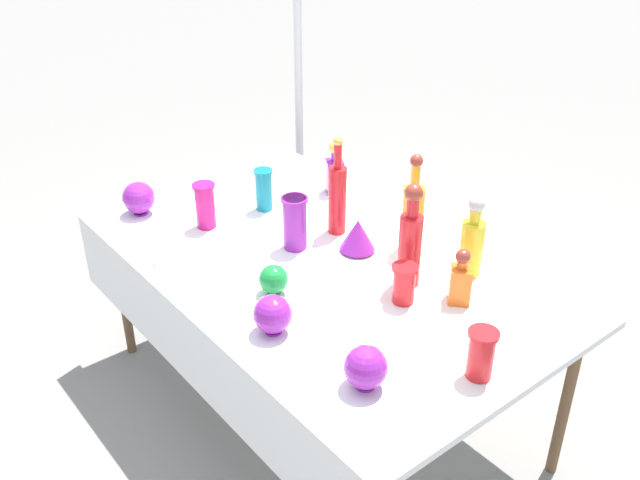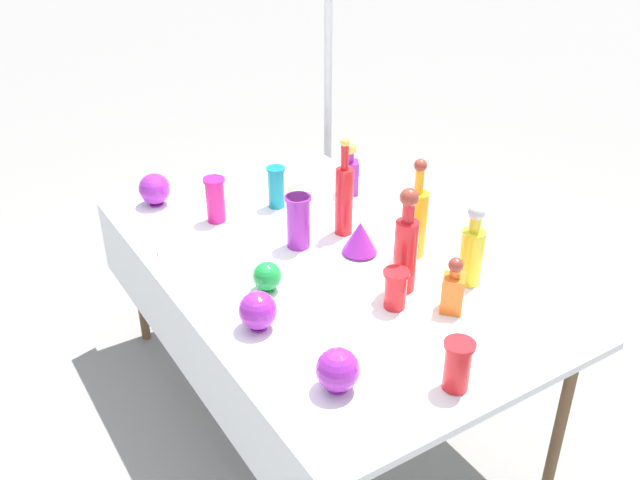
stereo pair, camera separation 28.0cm
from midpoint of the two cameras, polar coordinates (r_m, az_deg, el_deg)
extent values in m
plane|color=gray|center=(3.32, 2.48, -13.04)|extent=(40.00, 40.00, 0.00)
cube|color=white|center=(2.86, 2.80, -2.08)|extent=(1.97, 1.19, 0.03)
cube|color=white|center=(2.71, -7.85, -8.46)|extent=(1.97, 0.01, 0.34)
cylinder|color=brown|center=(3.55, -12.22, -3.05)|extent=(0.04, 0.04, 0.73)
cylinder|color=brown|center=(3.93, 1.25, 1.09)|extent=(0.04, 0.04, 0.73)
cylinder|color=brown|center=(2.90, 21.45, -13.49)|extent=(0.04, 0.04, 0.73)
cylinder|color=yellow|center=(2.76, 14.86, -1.44)|extent=(0.09, 0.09, 0.22)
cylinder|color=yellow|center=(2.69, 15.25, 1.14)|extent=(0.04, 0.04, 0.06)
sphere|color=#B2B2B7|center=(2.67, 15.39, 2.07)|extent=(0.06, 0.06, 0.06)
cylinder|color=orange|center=(2.88, 10.46, 1.19)|extent=(0.09, 0.09, 0.27)
cylinder|color=orange|center=(2.80, 10.82, 4.58)|extent=(0.03, 0.03, 0.10)
sphere|color=maroon|center=(2.77, 10.95, 5.82)|extent=(0.05, 0.05, 0.05)
cylinder|color=red|center=(2.65, 9.86, -1.36)|extent=(0.09, 0.09, 0.29)
cylinder|color=red|center=(2.56, 10.21, 2.11)|extent=(0.05, 0.05, 0.08)
sphere|color=maroon|center=(2.54, 10.32, 3.29)|extent=(0.07, 0.07, 0.07)
cylinder|color=red|center=(3.00, 4.61, 3.01)|extent=(0.08, 0.08, 0.30)
cylinder|color=red|center=(2.91, 4.77, 6.55)|extent=(0.03, 0.03, 0.11)
sphere|color=gold|center=(2.88, 4.83, 7.75)|extent=(0.04, 0.04, 0.04)
cube|color=purple|center=(3.37, 4.79, 4.93)|extent=(0.10, 0.10, 0.16)
cylinder|color=purple|center=(3.33, 4.87, 6.59)|extent=(0.03, 0.03, 0.05)
sphere|color=gold|center=(3.31, 4.90, 7.25)|extent=(0.06, 0.06, 0.06)
cube|color=orange|center=(2.61, 13.63, -4.29)|extent=(0.11, 0.11, 0.14)
cylinder|color=orange|center=(2.56, 13.86, -2.67)|extent=(0.04, 0.04, 0.03)
sphere|color=maroon|center=(2.54, 13.95, -2.04)|extent=(0.06, 0.06, 0.06)
cylinder|color=teal|center=(3.23, -1.05, 4.19)|extent=(0.08, 0.08, 0.19)
cylinder|color=teal|center=(3.19, -1.06, 5.66)|extent=(0.09, 0.09, 0.01)
cylinder|color=red|center=(2.27, 14.49, -9.83)|extent=(0.08, 0.08, 0.17)
cylinder|color=red|center=(2.22, 14.75, -8.24)|extent=(0.10, 0.10, 0.01)
cylinder|color=purple|center=(2.90, 1.01, 1.41)|extent=(0.10, 0.10, 0.23)
cylinder|color=purple|center=(2.85, 1.03, 3.32)|extent=(0.11, 0.11, 0.01)
cylinder|color=#C61972|center=(3.12, -5.84, 3.14)|extent=(0.08, 0.08, 0.20)
cylinder|color=#C61972|center=(3.08, -5.93, 4.73)|extent=(0.10, 0.10, 0.01)
cylinder|color=red|center=(2.58, 9.17, -4.01)|extent=(0.08, 0.08, 0.15)
cylinder|color=red|center=(2.54, 9.30, -2.72)|extent=(0.10, 0.10, 0.01)
cylinder|color=purple|center=(2.92, 5.94, -1.04)|extent=(0.08, 0.08, 0.01)
cone|color=purple|center=(2.88, 6.01, 0.18)|extent=(0.15, 0.15, 0.13)
cylinder|color=purple|center=(3.34, -10.64, 2.81)|extent=(0.06, 0.06, 0.01)
sphere|color=purple|center=(3.31, -10.76, 3.97)|extent=(0.14, 0.14, 0.14)
cylinder|color=#198C38|center=(2.68, -1.22, -4.06)|extent=(0.05, 0.05, 0.01)
sphere|color=#198C38|center=(2.64, -1.23, -3.00)|extent=(0.11, 0.11, 0.11)
cylinder|color=purple|center=(2.25, 5.05, -11.83)|extent=(0.06, 0.06, 0.01)
sphere|color=purple|center=(2.21, 5.13, -10.42)|extent=(0.14, 0.14, 0.14)
cylinder|color=purple|center=(2.49, -1.70, -7.09)|extent=(0.06, 0.06, 0.01)
sphere|color=purple|center=(2.44, -1.73, -5.75)|extent=(0.14, 0.14, 0.14)
cube|color=white|center=(2.93, -10.11, -0.95)|extent=(0.06, 0.03, 0.04)
cylinder|color=silver|center=(3.99, 2.73, 13.92)|extent=(0.04, 0.04, 2.32)
cylinder|color=#333338|center=(4.44, 2.38, -0.33)|extent=(0.18, 0.18, 0.04)
camera|label=1|loc=(0.14, -87.14, 1.65)|focal=40.00mm
camera|label=2|loc=(0.14, 92.86, -1.65)|focal=40.00mm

